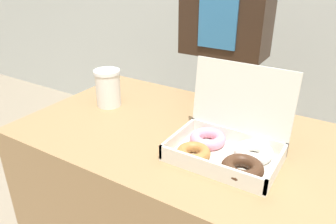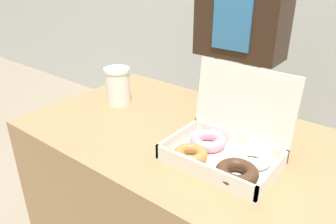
% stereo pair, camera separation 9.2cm
% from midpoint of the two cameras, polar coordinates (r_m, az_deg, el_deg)
% --- Properties ---
extents(table, '(1.06, 0.63, 0.78)m').
position_cam_midpoint_polar(table, '(1.28, 0.30, -18.94)').
color(table, '#99754C').
rests_on(table, ground_plane).
extents(donut_box, '(0.29, 0.23, 0.24)m').
position_cam_midpoint_polar(donut_box, '(0.91, 7.49, -5.83)').
color(donut_box, silver).
rests_on(donut_box, table).
extents(coffee_cup, '(0.10, 0.10, 0.14)m').
position_cam_midpoint_polar(coffee_cup, '(1.23, -12.54, 4.09)').
color(coffee_cup, silver).
rests_on(coffee_cup, table).
extents(person_customer, '(0.36, 0.22, 1.71)m').
position_cam_midpoint_polar(person_customer, '(1.43, 7.98, 12.75)').
color(person_customer, gray).
rests_on(person_customer, ground_plane).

